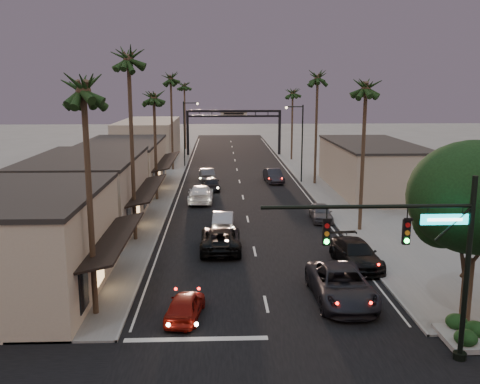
{
  "coord_description": "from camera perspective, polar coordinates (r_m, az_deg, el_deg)",
  "views": [
    {
      "loc": [
        -2.4,
        -16.16,
        11.3
      ],
      "look_at": [
        -0.68,
        27.38,
        2.5
      ],
      "focal_mm": 40.0,
      "sensor_mm": 36.0,
      "label": 1
    }
  ],
  "objects": [
    {
      "name": "curbside_grey",
      "position": [
        45.5,
        8.63,
        -2.18
      ],
      "size": [
        1.84,
        4.22,
        1.42
      ],
      "primitive_type": "imported",
      "rotation": [
        0.0,
        0.0,
        -0.04
      ],
      "color": "#454549",
      "rests_on": "ground"
    },
    {
      "name": "palm_lb",
      "position": [
        38.72,
        -11.84,
        14.27
      ],
      "size": [
        3.2,
        3.2,
        15.2
      ],
      "color": "#38281C",
      "rests_on": "ground"
    },
    {
      "name": "oncoming_silver",
      "position": [
        42.47,
        -1.78,
        -2.99
      ],
      "size": [
        1.79,
        4.53,
        1.47
      ],
      "primitive_type": "imported",
      "rotation": [
        0.0,
        0.0,
        3.09
      ],
      "color": "#A2A1A6",
      "rests_on": "ground"
    },
    {
      "name": "oncoming_grey_far",
      "position": [
        63.98,
        -3.55,
        1.89
      ],
      "size": [
        2.05,
        4.63,
        1.48
      ],
      "primitive_type": "imported",
      "rotation": [
        0.0,
        0.0,
        3.25
      ],
      "color": "#444449",
      "rests_on": "ground"
    },
    {
      "name": "curbside_far",
      "position": [
        62.65,
        3.59,
        1.74
      ],
      "size": [
        2.21,
        4.98,
        1.59
      ],
      "primitive_type": "imported",
      "rotation": [
        0.0,
        0.0,
        0.11
      ],
      "color": "black",
      "rests_on": "ground"
    },
    {
      "name": "streetlight_left",
      "position": [
        74.54,
        -5.77,
        6.76
      ],
      "size": [
        2.13,
        0.3,
        9.0
      ],
      "color": "black",
      "rests_on": "ground"
    },
    {
      "name": "oncoming_red",
      "position": [
        26.87,
        -5.89,
        -11.97
      ],
      "size": [
        2.07,
        4.05,
        1.32
      ],
      "primitive_type": "imported",
      "rotation": [
        0.0,
        0.0,
        3.01
      ],
      "color": "maroon",
      "rests_on": "ground"
    },
    {
      "name": "palm_la",
      "position": [
        25.92,
        -16.43,
        11.28
      ],
      "size": [
        3.2,
        3.2,
        13.2
      ],
      "color": "#38281C",
      "rests_on": "ground"
    },
    {
      "name": "oncoming_white",
      "position": [
        52.18,
        -4.21,
        -0.18
      ],
      "size": [
        2.45,
        5.83,
        1.68
      ],
      "primitive_type": "imported",
      "rotation": [
        0.0,
        0.0,
        3.12
      ],
      "color": "white",
      "rests_on": "ground"
    },
    {
      "name": "curbside_black",
      "position": [
        34.73,
        12.27,
        -6.46
      ],
      "size": [
        2.82,
        5.71,
        1.6
      ],
      "primitive_type": "imported",
      "rotation": [
        0.0,
        0.0,
        0.11
      ],
      "color": "black",
      "rests_on": "ground"
    },
    {
      "name": "traffic_signal",
      "position": [
        22.6,
        18.89,
        -5.19
      ],
      "size": [
        8.51,
        0.22,
        7.8
      ],
      "color": "black",
      "rests_on": "ground"
    },
    {
      "name": "arch",
      "position": [
        86.39,
        -0.67,
        7.59
      ],
      "size": [
        15.2,
        0.4,
        7.27
      ],
      "color": "black",
      "rests_on": "ground"
    },
    {
      "name": "palm_rc",
      "position": [
        80.92,
        5.65,
        10.77
      ],
      "size": [
        3.2,
        3.2,
        12.2
      ],
      "color": "#38281C",
      "rests_on": "ground"
    },
    {
      "name": "palm_rb",
      "position": [
        61.17,
        8.29,
        12.34
      ],
      "size": [
        3.2,
        3.2,
        14.2
      ],
      "color": "#38281C",
      "rests_on": "ground"
    },
    {
      "name": "palm_lc",
      "position": [
        52.54,
        -9.19,
        10.37
      ],
      "size": [
        3.2,
        3.2,
        12.2
      ],
      "color": "#38281C",
      "rests_on": "ground"
    },
    {
      "name": "oncoming_pickup",
      "position": [
        37.15,
        -2.09,
        -4.97
      ],
      "size": [
        2.74,
        5.93,
        1.65
      ],
      "primitive_type": "imported",
      "rotation": [
        0.0,
        0.0,
        3.14
      ],
      "color": "black",
      "rests_on": "ground"
    },
    {
      "name": "sidewalk_right",
      "position": [
        70.1,
        7.54,
        2.09
      ],
      "size": [
        5.0,
        92.0,
        0.12
      ],
      "primitive_type": "cube",
      "color": "slate",
      "rests_on": "ground"
    },
    {
      "name": "road",
      "position": [
        62.24,
        -0.02,
        0.96
      ],
      "size": [
        14.0,
        120.0,
        0.02
      ],
      "primitive_type": "cube",
      "color": "black",
      "rests_on": "ground"
    },
    {
      "name": "building_right",
      "position": [
        59.17,
        13.87,
        2.53
      ],
      "size": [
        8.0,
        18.0,
        5.0
      ],
      "primitive_type": "cube",
      "color": "tan",
      "rests_on": "ground"
    },
    {
      "name": "corner_tree",
      "position": [
        26.96,
        23.94,
        -0.96
      ],
      "size": [
        6.2,
        6.2,
        8.8
      ],
      "color": "#38281C",
      "rests_on": "ground"
    },
    {
      "name": "oncoming_dgrey",
      "position": [
        58.08,
        -3.09,
        0.92
      ],
      "size": [
        2.13,
        4.47,
        1.47
      ],
      "primitive_type": "imported",
      "rotation": [
        0.0,
        0.0,
        3.23
      ],
      "color": "black",
      "rests_on": "ground"
    },
    {
      "name": "storefront_mid",
      "position": [
        44.31,
        -16.06,
        -0.16
      ],
      "size": [
        8.0,
        14.0,
        5.5
      ],
      "primitive_type": "cube",
      "color": "tan",
      "rests_on": "ground"
    },
    {
      "name": "streetlight_right",
      "position": [
        62.16,
        6.4,
        5.83
      ],
      "size": [
        2.13,
        0.3,
        9.0
      ],
      "color": "black",
      "rests_on": "ground"
    },
    {
      "name": "planter",
      "position": [
        26.8,
        23.0,
        -14.49
      ],
      "size": [
        2.2,
        2.6,
        0.24
      ],
      "primitive_type": "cube",
      "color": "gray",
      "rests_on": "ground"
    },
    {
      "name": "storefront_dist",
      "position": [
        82.27,
        -9.7,
        5.46
      ],
      "size": [
        8.0,
        20.0,
        6.0
      ],
      "primitive_type": "cube",
      "color": "tan",
      "rests_on": "ground"
    },
    {
      "name": "ground",
      "position": [
        57.34,
        0.18,
        0.05
      ],
      "size": [
        200.0,
        200.0,
        0.0
      ],
      "primitive_type": "plane",
      "color": "slate",
      "rests_on": "ground"
    },
    {
      "name": "palm_ld",
      "position": [
        71.44,
        -7.41,
        12.22
      ],
      "size": [
        3.2,
        3.2,
        14.2
      ],
      "color": "#38281C",
      "rests_on": "ground"
    },
    {
      "name": "curbside_near",
      "position": [
        29.15,
        10.76,
        -9.71
      ],
      "size": [
        3.06,
        6.46,
        1.78
      ],
      "primitive_type": "imported",
      "rotation": [
        0.0,
        0.0,
        0.02
      ],
      "color": "black",
      "rests_on": "ground"
    },
    {
      "name": "storefront_near",
      "position": [
        31.28,
        -22.07,
        -5.31
      ],
      "size": [
        8.0,
        12.0,
        5.5
      ],
      "primitive_type": "cube",
      "color": "#B8A78D",
      "rests_on": "ground"
    },
    {
      "name": "storefront_far",
      "position": [
        59.77,
        -12.47,
        2.68
      ],
      "size": [
        8.0,
        16.0,
        5.0
      ],
      "primitive_type": "cube",
      "color": "#B8A78D",
      "rests_on": "ground"
    },
    {
      "name": "sidewalk_left",
      "position": [
        69.45,
        -8.11,
        1.99
      ],
      "size": [
        5.0,
        92.0,
        0.12
      ],
      "primitive_type": "cube",
      "color": "slate",
      "rests_on": "ground"
    },
    {
      "name": "palm_far",
      "position": [
        94.35,
        -5.97,
        11.44
      ],
      "size": [
        3.2,
        3.2,
        13.2
      ],
      "color": "#38281C",
      "rests_on": "ground"
    },
    {
      "name": "palm_ra",
      "position": [
        41.64,
        13.32,
        11.31
      ],
      "size": [
        3.2,
        3.2,
        13.2
      ],
      "color": "#38281C",
      "rests_on": "ground"
    }
  ]
}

